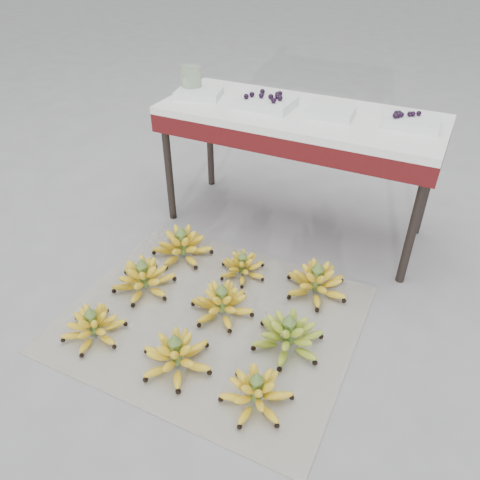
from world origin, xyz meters
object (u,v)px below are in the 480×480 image
at_px(newspaper_mat, 212,318).
at_px(bunch_back_center, 243,267).
at_px(bunch_front_left, 93,326).
at_px(glass_jar, 191,80).
at_px(tray_right, 330,113).
at_px(bunch_mid_left, 144,278).
at_px(bunch_mid_right, 288,335).
at_px(bunch_back_left, 182,246).
at_px(vendor_table, 299,126).
at_px(bunch_mid_center, 222,303).
at_px(tray_far_right, 411,121).
at_px(tray_far_left, 199,93).
at_px(bunch_back_right, 317,282).
at_px(bunch_front_right, 256,392).
at_px(tray_left, 266,102).
at_px(bunch_front_center, 176,355).

xyz_separation_m(newspaper_mat, bunch_back_center, (-0.01, 0.33, 0.05)).
height_order(bunch_front_left, glass_jar, glass_jar).
bearing_deg(glass_jar, tray_right, -0.87).
bearing_deg(bunch_mid_left, bunch_mid_right, 19.60).
distance_m(bunch_front_left, bunch_mid_right, 0.82).
relative_size(bunch_front_left, bunch_back_left, 0.86).
height_order(bunch_back_center, vendor_table, vendor_table).
xyz_separation_m(bunch_mid_center, tray_right, (0.17, 0.82, 0.63)).
bearing_deg(tray_far_right, tray_far_left, -176.14).
relative_size(bunch_back_right, tray_far_right, 1.35).
xyz_separation_m(newspaper_mat, tray_right, (0.20, 0.87, 0.69)).
bearing_deg(bunch_back_center, bunch_front_right, -50.45).
bearing_deg(bunch_back_right, bunch_front_right, -78.27).
xyz_separation_m(bunch_mid_center, glass_jar, (-0.61, 0.83, 0.68)).
distance_m(bunch_front_left, bunch_back_right, 1.02).
distance_m(bunch_front_right, vendor_table, 1.34).
bearing_deg(bunch_mid_left, glass_jar, 125.71).
bearing_deg(newspaper_mat, bunch_front_left, -141.75).
height_order(newspaper_mat, tray_far_left, tray_far_left).
bearing_deg(glass_jar, tray_far_right, 1.71).
height_order(tray_far_left, tray_left, tray_left).
distance_m(bunch_back_center, tray_right, 0.86).
distance_m(bunch_mid_center, bunch_back_center, 0.29).
relative_size(bunch_front_left, tray_far_left, 1.30).
relative_size(newspaper_mat, tray_far_right, 4.81).
relative_size(bunch_front_left, tray_right, 1.50).
bearing_deg(newspaper_mat, tray_right, 76.81).
xyz_separation_m(bunch_front_left, tray_far_left, (-0.12, 1.15, 0.64)).
relative_size(bunch_mid_left, vendor_table, 0.27).
bearing_deg(tray_far_right, bunch_front_left, -128.36).
distance_m(newspaper_mat, bunch_back_center, 0.34).
xyz_separation_m(bunch_front_left, tray_far_right, (0.97, 1.23, 0.64)).
bearing_deg(tray_far_right, tray_left, -175.17).
bearing_deg(vendor_table, bunch_back_left, -126.85).
height_order(bunch_mid_left, vendor_table, vendor_table).
distance_m(bunch_back_right, tray_far_right, 0.86).
distance_m(bunch_front_center, vendor_table, 1.29).
height_order(newspaper_mat, bunch_front_left, bunch_front_left).
bearing_deg(bunch_front_left, bunch_back_left, 64.56).
xyz_separation_m(bunch_front_left, bunch_back_center, (0.39, 0.65, -0.01)).
distance_m(bunch_mid_left, bunch_mid_center, 0.41).
height_order(newspaper_mat, bunch_front_center, bunch_front_center).
relative_size(bunch_front_center, vendor_table, 0.27).
xyz_separation_m(bunch_front_right, bunch_mid_left, (-0.74, 0.35, 0.01)).
relative_size(bunch_mid_center, tray_left, 1.05).
relative_size(bunch_back_left, tray_far_left, 1.51).
distance_m(bunch_mid_center, bunch_back_right, 0.46).
relative_size(bunch_back_right, vendor_table, 0.25).
distance_m(bunch_back_center, tray_left, 0.84).
bearing_deg(newspaper_mat, bunch_mid_center, 58.85).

